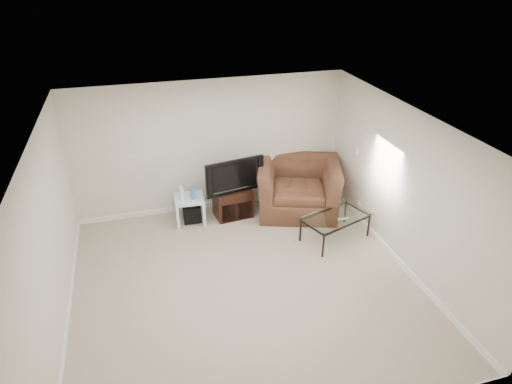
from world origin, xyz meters
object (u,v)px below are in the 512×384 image
object	(u,v)px
side_table	(190,210)
subwoofer	(192,212)
recliner	(299,179)
tv_stand	(233,202)
television	(232,174)
coffee_table	(335,227)

from	to	relation	value
side_table	subwoofer	xyz separation A→B (m)	(0.03, 0.02, -0.07)
subwoofer	recliner	distance (m)	2.08
tv_stand	recliner	bearing A→B (deg)	-11.80
side_table	recliner	world-z (taller)	recliner
side_table	recliner	xyz separation A→B (m)	(2.05, -0.13, 0.41)
recliner	tv_stand	bearing A→B (deg)	-166.93
television	tv_stand	bearing A→B (deg)	85.46
side_table	coffee_table	distance (m)	2.63
tv_stand	television	world-z (taller)	television
television	subwoofer	xyz separation A→B (m)	(-0.77, 0.05, -0.70)
tv_stand	coffee_table	bearing A→B (deg)	-45.47
subwoofer	tv_stand	bearing A→B (deg)	-1.40
tv_stand	subwoofer	distance (m)	0.78
coffee_table	side_table	bearing A→B (deg)	151.75
tv_stand	subwoofer	size ratio (longest dim) A/B	2.09
tv_stand	television	bearing A→B (deg)	-90.00
coffee_table	subwoofer	bearing A→B (deg)	151.04
television	recliner	xyz separation A→B (m)	(1.24, -0.10, -0.22)
side_table	recliner	size ratio (longest dim) A/B	0.35
side_table	coffee_table	world-z (taller)	side_table
coffee_table	television	bearing A→B (deg)	141.12
subwoofer	recliner	world-z (taller)	recliner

